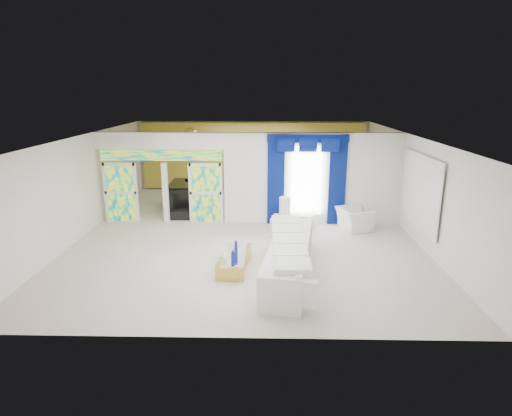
{
  "coord_description": "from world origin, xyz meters",
  "views": [
    {
      "loc": [
        0.57,
        -12.76,
        4.31
      ],
      "look_at": [
        0.3,
        -1.2,
        1.1
      ],
      "focal_mm": 29.93,
      "sensor_mm": 36.0,
      "label": 1
    }
  ],
  "objects_px": {
    "white_sofa": "(289,258)",
    "grand_piano": "(190,195)",
    "armchair": "(354,219)",
    "console_table": "(294,221)",
    "coffee_table": "(235,261)"
  },
  "relations": [
    {
      "from": "console_table",
      "to": "grand_piano",
      "type": "xyz_separation_m",
      "value": [
        -3.81,
        2.45,
        0.26
      ]
    },
    {
      "from": "white_sofa",
      "to": "coffee_table",
      "type": "xyz_separation_m",
      "value": [
        -1.35,
        0.3,
        -0.21
      ]
    },
    {
      "from": "console_table",
      "to": "grand_piano",
      "type": "distance_m",
      "value": 4.54
    },
    {
      "from": "grand_piano",
      "to": "console_table",
      "type": "bearing_deg",
      "value": -35.71
    },
    {
      "from": "grand_piano",
      "to": "armchair",
      "type": "bearing_deg",
      "value": -27.18
    },
    {
      "from": "grand_piano",
      "to": "white_sofa",
      "type": "bearing_deg",
      "value": -63.07
    },
    {
      "from": "armchair",
      "to": "grand_piano",
      "type": "distance_m",
      "value": 6.28
    },
    {
      "from": "white_sofa",
      "to": "console_table",
      "type": "relative_size",
      "value": 3.27
    },
    {
      "from": "white_sofa",
      "to": "armchair",
      "type": "distance_m",
      "value": 4.14
    },
    {
      "from": "coffee_table",
      "to": "grand_piano",
      "type": "bearing_deg",
      "value": 110.23
    },
    {
      "from": "white_sofa",
      "to": "coffee_table",
      "type": "distance_m",
      "value": 1.4
    },
    {
      "from": "white_sofa",
      "to": "armchair",
      "type": "relative_size",
      "value": 3.97
    },
    {
      "from": "coffee_table",
      "to": "console_table",
      "type": "height_order",
      "value": "console_table"
    },
    {
      "from": "console_table",
      "to": "white_sofa",
      "type": "bearing_deg",
      "value": -95.32
    },
    {
      "from": "white_sofa",
      "to": "grand_piano",
      "type": "height_order",
      "value": "grand_piano"
    }
  ]
}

